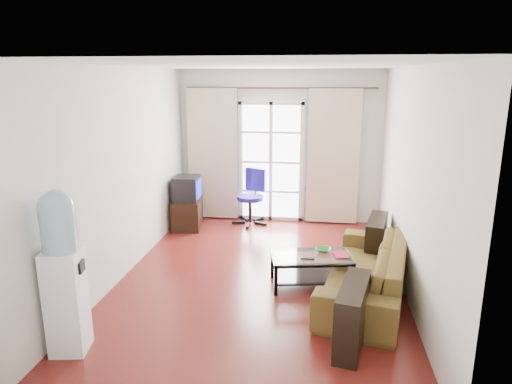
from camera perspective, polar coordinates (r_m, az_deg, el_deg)
floor at (r=6.10m, az=0.54°, el=-10.72°), size 5.20×5.20×0.00m
ceiling at (r=5.52m, az=0.61°, el=15.56°), size 5.20×5.20×0.00m
wall_back at (r=8.20m, az=2.97°, el=5.67°), size 3.60×0.02×2.70m
wall_front at (r=3.21m, az=-5.59°, el=-8.28°), size 3.60×0.02×2.70m
wall_left at (r=6.15m, az=-16.30°, el=2.20°), size 0.02×5.20×2.70m
wall_right at (r=5.72m, az=18.77°, el=1.11°), size 0.02×5.20×2.70m
french_door at (r=8.21m, az=1.86°, el=3.74°), size 1.16×0.06×2.15m
curtain_rod at (r=8.01m, az=3.00°, el=12.86°), size 3.30×0.04×0.04m
curtain_left at (r=8.30m, az=-5.43°, el=4.68°), size 0.90×0.07×2.35m
curtain_right at (r=8.08m, az=9.62°, el=4.27°), size 0.90×0.07×2.35m
radiator at (r=8.29m, az=8.33°, el=-1.60°), size 0.64×0.12×0.64m
sofa at (r=5.69m, az=13.65°, el=-9.47°), size 2.56×1.76×0.65m
coffee_table at (r=5.84m, az=6.87°, el=-9.20°), size 1.08×0.75×0.40m
bowl at (r=5.93m, az=8.39°, el=-7.16°), size 0.21×0.21×0.05m
book at (r=5.82m, az=9.70°, el=-7.78°), size 0.27×0.30×0.02m
remote at (r=5.68m, az=6.46°, el=-8.24°), size 0.17×0.05×0.02m
tv_stand at (r=8.06m, az=-8.59°, el=-2.63°), size 0.56×0.75×0.51m
crt_tv at (r=7.89m, az=-8.79°, el=0.47°), size 0.48×0.47×0.41m
task_chair at (r=8.18m, az=-0.63°, el=-1.98°), size 0.84×0.84×0.97m
water_cooler at (r=4.64m, az=-22.97°, el=-8.94°), size 0.38×0.38×1.60m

